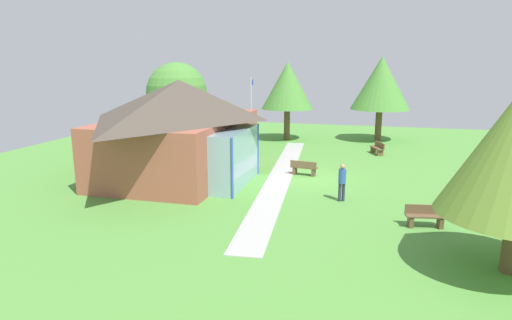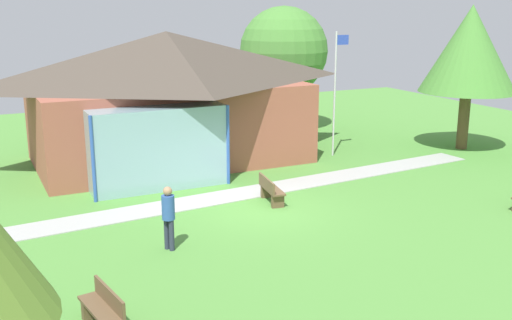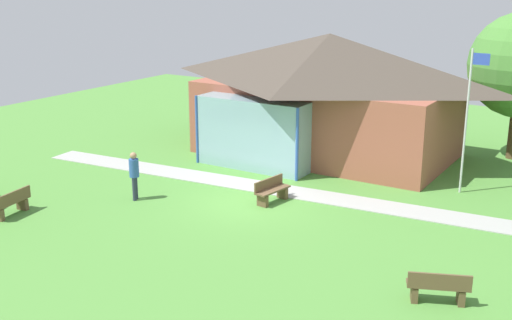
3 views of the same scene
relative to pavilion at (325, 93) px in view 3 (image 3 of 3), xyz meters
The scene contains 8 objects.
ground_plane 7.69m from the pavilion, 84.63° to the right, with size 44.00×44.00×0.00m, color #54933D.
pavilion is the anchor object (origin of this frame).
footpath 6.17m from the pavilion, 83.03° to the right, with size 20.94×1.30×0.03m, color #ADADA8.
flagpole 6.99m from the pavilion, 18.20° to the right, with size 0.64×0.08×5.24m.
bench_lawn_far_right 13.85m from the pavilion, 52.30° to the right, with size 1.55×0.99×0.84m.
bench_front_left 13.70m from the pavilion, 113.58° to the right, with size 0.66×1.55×0.84m.
bench_rear_near_path 7.22m from the pavilion, 79.39° to the right, with size 0.66×1.55×0.84m.
visitor_strolling_lawn 9.68m from the pavilion, 108.12° to the right, with size 0.34×0.34×1.74m.
Camera 3 is at (11.31, -17.83, 7.66)m, focal length 44.90 mm.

